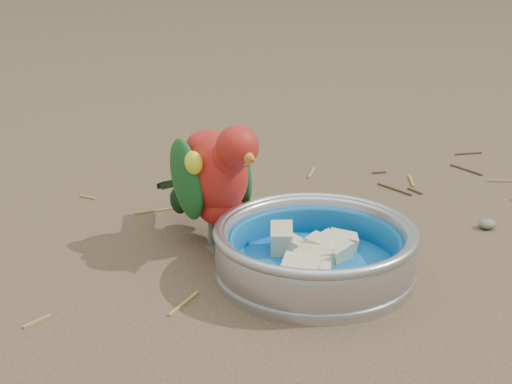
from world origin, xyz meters
TOP-DOWN VIEW (x-y plane):
  - ground at (0.00, 0.00)m, footprint 60.00×60.00m
  - food_bowl at (-0.03, 0.07)m, footprint 0.23×0.23m
  - bowl_wall at (-0.03, 0.07)m, footprint 0.23×0.23m
  - fruit_wedges at (-0.03, 0.07)m, footprint 0.14×0.14m
  - lory_parrot at (-0.09, 0.21)m, footprint 0.11×0.20m
  - ground_debris at (-0.04, 0.08)m, footprint 0.90×0.80m

SIDE VIEW (x-z plane):
  - ground at x=0.00m, z-range 0.00..0.00m
  - ground_debris at x=-0.04m, z-range 0.00..0.01m
  - food_bowl at x=-0.03m, z-range 0.00..0.02m
  - fruit_wedges at x=-0.03m, z-range 0.02..0.05m
  - bowl_wall at x=-0.03m, z-range 0.02..0.06m
  - lory_parrot at x=-0.09m, z-range 0.00..0.16m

